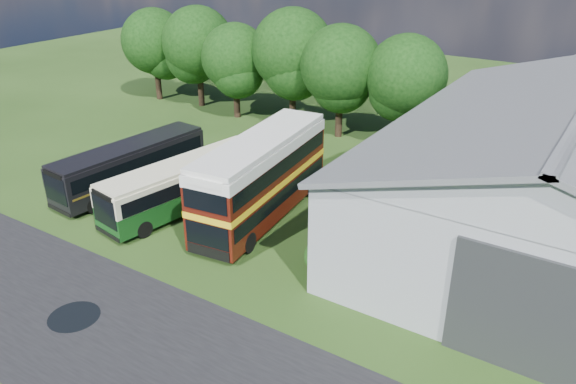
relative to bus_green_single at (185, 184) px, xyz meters
The scene contains 15 objects.
ground 8.89m from the bus_green_single, 59.01° to the right, with size 120.00×120.00×0.00m, color #203B12.
asphalt_road 13.00m from the bus_green_single, 54.44° to the right, with size 60.00×8.00×0.02m, color black.
puddle 11.03m from the bus_green_single, 74.03° to the right, with size 2.20×2.20×0.01m, color black.
tree_far_left 25.11m from the bus_green_single, 138.26° to the left, with size 6.12×6.12×8.64m.
tree_left_a 22.13m from the bus_green_single, 128.44° to the left, with size 6.46×6.46×9.12m.
tree_left_b 18.49m from the bus_green_single, 117.97° to the left, with size 5.78×5.78×8.16m.
tree_mid 18.25m from the bus_green_single, 101.42° to the left, with size 6.80×6.80×9.60m.
tree_right_a 16.88m from the bus_green_single, 84.73° to the left, with size 6.26×6.26×8.83m.
tree_right_b 18.70m from the bus_green_single, 69.18° to the left, with size 5.98×5.98×8.45m.
shrub_front 10.33m from the bus_green_single, ahead, with size 1.70×1.70×1.70m, color #194714.
shrub_mid 10.24m from the bus_green_single, ahead, with size 1.60×1.60×1.60m, color #194714.
shrub_back 10.53m from the bus_green_single, 13.91° to the left, with size 1.80×1.80×1.80m, color #194714.
bus_green_single is the anchor object (origin of this frame).
bus_maroon_double 4.78m from the bus_green_single, 19.45° to the left, with size 4.13×11.49×4.83m.
bus_dark_single 4.96m from the bus_green_single, behind, with size 3.33×10.75×2.92m.
Camera 1 is at (16.86, -14.44, 15.15)m, focal length 35.00 mm.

